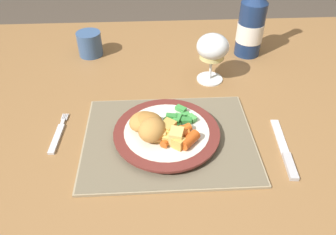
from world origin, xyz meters
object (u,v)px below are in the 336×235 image
Objects in this scene: dinner_plate at (167,133)px; table_knife at (285,153)px; fork at (58,136)px; drinking_cup at (90,43)px; bottle at (251,23)px; wine_glass at (212,49)px; dining_table at (181,130)px.

table_knife is (0.25, -0.06, -0.01)m from dinner_plate.
drinking_cup reaches higher than fork.
drinking_cup reaches higher than dinner_plate.
drinking_cup is (-0.48, 0.02, -0.06)m from bottle.
table_knife is 0.33m from wine_glass.
fork is at bearing 174.90° from dinner_plate.
fork is 0.98× the size of wine_glass.
table_knife is at bearing -13.23° from dinner_plate.
wine_glass is at bearing -24.82° from drinking_cup.
dining_table is 5.17× the size of bottle.
dining_table is 0.15m from dinner_plate.
bottle reaches higher than dinner_plate.
dinner_plate is 3.17× the size of drinking_cup.
dinner_plate reaches higher than fork.
fork is at bearing -94.41° from drinking_cup.
drinking_cup is (-0.26, 0.28, 0.12)m from dining_table.
bottle is at bearing 45.72° from wine_glass.
table_knife is 0.44m from bottle.
wine_glass reaches higher than dining_table.
table_knife is at bearing -40.05° from dining_table.
bottle is 0.49m from drinking_cup.
drinking_cup is at bearing 135.70° from table_knife.
dinner_plate is at bearing -119.41° from wine_glass.
fork is 0.37m from drinking_cup.
dining_table is 0.39m from bottle.
table_knife reaches higher than fork.
dining_table is 0.40m from drinking_cup.
table_knife is at bearing -92.69° from bottle.
fork is at bearing -150.56° from wine_glass.
fork is at bearing -162.46° from dining_table.
dining_table is 7.87× the size of table_knife.
drinking_cup reaches higher than dining_table.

